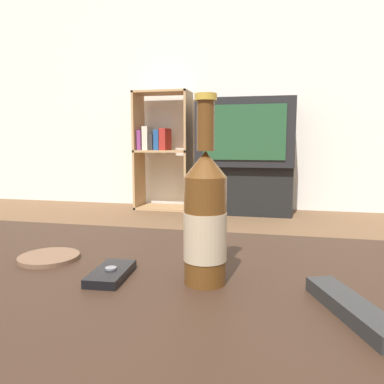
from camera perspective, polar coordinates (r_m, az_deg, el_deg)
back_wall at (r=3.64m, az=9.28°, el=18.22°), size 8.00×0.05×2.60m
coffee_table at (r=0.65m, az=-8.99°, el=-17.13°), size 1.37×0.66×0.41m
tv_stand at (r=3.35m, az=8.08°, el=0.41°), size 0.81×0.37×0.42m
television at (r=3.32m, az=8.24°, el=8.89°), size 0.81×0.49×0.57m
bookshelf at (r=3.52m, az=-4.80°, el=6.75°), size 0.50×0.30×1.08m
beer_bottle at (r=0.57m, az=2.02°, el=-4.06°), size 0.07×0.07×0.29m
cell_phone at (r=0.63m, az=-12.24°, el=-12.01°), size 0.06×0.11×0.02m
remote_control at (r=0.53m, az=23.17°, el=-15.97°), size 0.10×0.18×0.02m
coaster at (r=0.75m, az=-20.96°, el=-9.29°), size 0.11×0.11×0.01m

